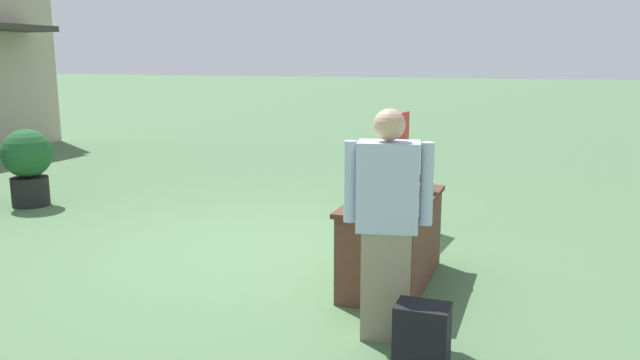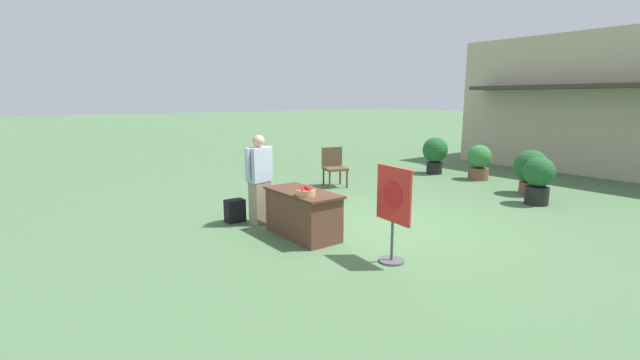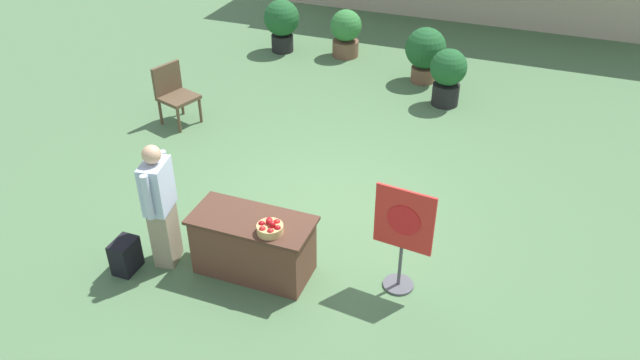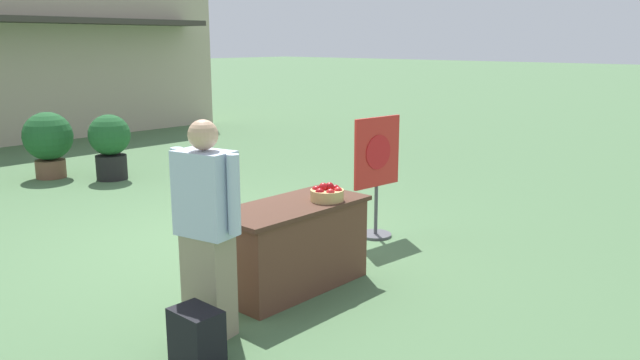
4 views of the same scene
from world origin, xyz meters
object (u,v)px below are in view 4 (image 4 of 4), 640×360
object	(u,v)px
potted_plant_far_left	(110,143)
backpack	(197,339)
person_visitor	(207,229)
poster_board	(377,170)
display_table	(292,246)
apple_basket	(327,193)
potted_plant_near_left	(48,140)

from	to	relation	value
potted_plant_far_left	backpack	bearing A→B (deg)	-114.75
person_visitor	poster_board	world-z (taller)	person_visitor
display_table	backpack	distance (m)	1.55
display_table	apple_basket	xyz separation A→B (m)	(0.30, -0.15, 0.44)
potted_plant_near_left	poster_board	bearing A→B (deg)	-79.68
potted_plant_far_left	person_visitor	bearing A→B (deg)	-112.86
person_visitor	apple_basket	bearing A→B (deg)	-8.48
backpack	potted_plant_far_left	world-z (taller)	potted_plant_far_left
poster_board	potted_plant_near_left	bearing A→B (deg)	-163.79
display_table	backpack	world-z (taller)	display_table
person_visitor	backpack	xyz separation A→B (m)	(-0.37, -0.33, -0.61)
apple_basket	backpack	size ratio (longest dim) A/B	0.71
apple_basket	backpack	distance (m)	1.89
apple_basket	person_visitor	xyz separation A→B (m)	(-1.38, -0.06, -0.01)
person_visitor	potted_plant_far_left	size ratio (longest dim) A/B	1.57
person_visitor	potted_plant_far_left	xyz separation A→B (m)	(2.31, 5.47, -0.24)
display_table	apple_basket	bearing A→B (deg)	-25.90
backpack	person_visitor	bearing A→B (deg)	41.84
display_table	backpack	bearing A→B (deg)	-159.51
apple_basket	person_visitor	distance (m)	1.38
apple_basket	potted_plant_far_left	bearing A→B (deg)	80.23
potted_plant_far_left	potted_plant_near_left	world-z (taller)	potted_plant_near_left
potted_plant_near_left	person_visitor	bearing A→B (deg)	-105.15
poster_board	potted_plant_far_left	distance (m)	4.94
apple_basket	potted_plant_near_left	world-z (taller)	potted_plant_near_left
person_visitor	backpack	distance (m)	0.79
backpack	poster_board	size ratio (longest dim) A/B	0.31
potted_plant_near_left	backpack	bearing A→B (deg)	-107.37
apple_basket	potted_plant_near_left	xyz separation A→B (m)	(0.33, 6.25, -0.22)
person_visitor	backpack	size ratio (longest dim) A/B	3.86
apple_basket	potted_plant_far_left	distance (m)	5.50
display_table	poster_board	distance (m)	1.76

